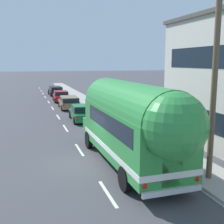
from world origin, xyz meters
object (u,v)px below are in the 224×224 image
(car_lead, at_px, (82,112))
(car_third, at_px, (61,96))
(car_fourth, at_px, (56,90))
(utility_pole, at_px, (215,78))
(painted_bus, at_px, (133,122))
(car_second, at_px, (69,102))

(car_lead, relative_size, car_third, 0.99)
(car_lead, xyz_separation_m, car_fourth, (-0.14, 20.25, 0.06))
(utility_pole, bearing_deg, painted_bus, 139.16)
(painted_bus, distance_m, car_third, 25.10)
(utility_pole, xyz_separation_m, car_third, (-2.87, 27.32, -3.69))
(car_third, height_order, car_fourth, same)
(painted_bus, bearing_deg, car_lead, 90.07)
(car_third, bearing_deg, car_second, -89.13)
(car_lead, height_order, car_third, same)
(car_second, distance_m, car_third, 6.26)
(car_lead, height_order, car_second, same)
(painted_bus, xyz_separation_m, car_third, (-0.24, 25.04, -1.58))
(car_lead, bearing_deg, car_third, 90.98)
(painted_bus, distance_m, car_second, 18.85)
(painted_bus, xyz_separation_m, car_second, (-0.14, 18.79, -1.52))
(utility_pole, distance_m, painted_bus, 4.07)
(car_lead, relative_size, car_fourth, 0.93)
(car_second, relative_size, car_fourth, 0.93)
(utility_pole, xyz_separation_m, car_lead, (-2.65, 14.33, -3.70))
(utility_pole, relative_size, car_third, 1.94)
(utility_pole, bearing_deg, car_lead, 100.47)
(painted_bus, relative_size, car_third, 2.44)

